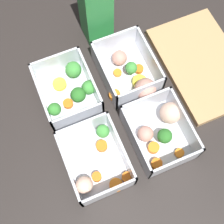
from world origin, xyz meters
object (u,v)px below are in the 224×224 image
container_near_right (96,162)px  juice_carton (96,9)px  container_near_left (70,89)px  container_far_left (131,74)px  container_far_right (161,130)px

container_near_right → juice_carton: bearing=157.7°
container_near_left → container_near_right: (0.18, -0.01, -0.00)m
container_far_left → container_far_right: 0.15m
container_near_left → container_far_right: (0.17, 0.15, -0.00)m
container_far_right → juice_carton: bearing=-174.6°
container_far_right → container_far_left: bearing=-178.6°
container_far_right → container_near_right: bearing=-86.4°
container_near_left → container_far_left: (0.02, 0.15, -0.00)m
container_far_right → juice_carton: (-0.31, -0.03, 0.07)m
container_near_right → container_far_right: same height
container_near_right → container_far_left: same height
container_near_right → container_far_right: (-0.01, 0.16, 0.00)m
container_near_left → container_far_right: 0.23m
container_near_right → juice_carton: juice_carton is taller
container_near_left → juice_carton: bearing=138.4°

